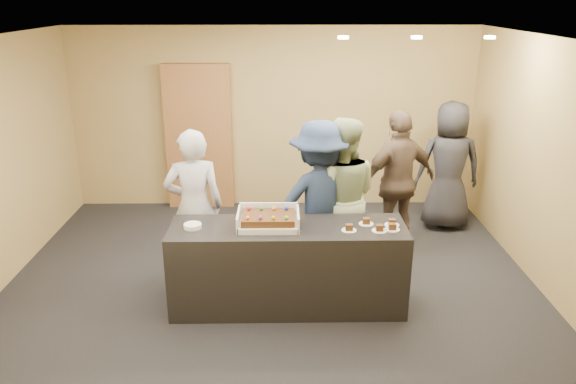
# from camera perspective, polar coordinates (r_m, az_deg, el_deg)

# --- Properties ---
(room) EXTENTS (6.04, 6.00, 2.70)m
(room) POSITION_cam_1_polar(r_m,az_deg,el_deg) (6.06, -1.83, 2.52)
(room) COLOR black
(room) RESTS_ON ground
(serving_counter) EXTENTS (2.40, 0.72, 0.90)m
(serving_counter) POSITION_cam_1_polar(r_m,az_deg,el_deg) (5.86, -0.01, -7.60)
(serving_counter) COLOR black
(serving_counter) RESTS_ON floor
(storage_cabinet) EXTENTS (0.99, 0.15, 2.17)m
(storage_cabinet) POSITION_cam_1_polar(r_m,az_deg,el_deg) (8.54, -9.04, 5.50)
(storage_cabinet) COLOR brown
(storage_cabinet) RESTS_ON floor
(cake_box) EXTENTS (0.62, 0.43, 0.18)m
(cake_box) POSITION_cam_1_polar(r_m,az_deg,el_deg) (5.67, -2.01, -3.05)
(cake_box) COLOR white
(cake_box) RESTS_ON serving_counter
(sheet_cake) EXTENTS (0.53, 0.36, 0.11)m
(sheet_cake) POSITION_cam_1_polar(r_m,az_deg,el_deg) (5.63, -2.02, -2.64)
(sheet_cake) COLOR #39210D
(sheet_cake) RESTS_ON cake_box
(plate_stack) EXTENTS (0.18, 0.18, 0.04)m
(plate_stack) POSITION_cam_1_polar(r_m,az_deg,el_deg) (5.71, -9.66, -3.42)
(plate_stack) COLOR white
(plate_stack) RESTS_ON serving_counter
(slice_a) EXTENTS (0.15, 0.15, 0.07)m
(slice_a) POSITION_cam_1_polar(r_m,az_deg,el_deg) (5.60, 6.22, -3.71)
(slice_a) COLOR white
(slice_a) RESTS_ON serving_counter
(slice_b) EXTENTS (0.15, 0.15, 0.07)m
(slice_b) POSITION_cam_1_polar(r_m,az_deg,el_deg) (5.77, 7.95, -3.04)
(slice_b) COLOR white
(slice_b) RESTS_ON serving_counter
(slice_c) EXTENTS (0.15, 0.15, 0.07)m
(slice_c) POSITION_cam_1_polar(r_m,az_deg,el_deg) (5.63, 9.28, -3.72)
(slice_c) COLOR white
(slice_c) RESTS_ON serving_counter
(slice_d) EXTENTS (0.15, 0.15, 0.07)m
(slice_d) POSITION_cam_1_polar(r_m,az_deg,el_deg) (5.79, 10.52, -3.13)
(slice_d) COLOR white
(slice_d) RESTS_ON serving_counter
(slice_e) EXTENTS (0.15, 0.15, 0.07)m
(slice_e) POSITION_cam_1_polar(r_m,az_deg,el_deg) (5.68, 10.55, -3.59)
(slice_e) COLOR white
(slice_e) RESTS_ON serving_counter
(person_server_grey) EXTENTS (0.71, 0.53, 1.78)m
(person_server_grey) POSITION_cam_1_polar(r_m,az_deg,el_deg) (6.29, -9.50, -1.56)
(person_server_grey) COLOR #AEADB3
(person_server_grey) RESTS_ON floor
(person_sage_man) EXTENTS (0.96, 0.78, 1.85)m
(person_sage_man) POSITION_cam_1_polar(r_m,az_deg,el_deg) (6.41, 5.35, -0.58)
(person_sage_man) COLOR #94A578
(person_sage_man) RESTS_ON floor
(person_navy_man) EXTENTS (1.29, 0.87, 1.84)m
(person_navy_man) POSITION_cam_1_polar(r_m,az_deg,el_deg) (6.28, 3.17, -1.00)
(person_navy_man) COLOR #1E2C47
(person_navy_man) RESTS_ON floor
(person_brown_extra) EXTENTS (1.15, 0.84, 1.81)m
(person_brown_extra) POSITION_cam_1_polar(r_m,az_deg,el_deg) (7.13, 11.13, 1.05)
(person_brown_extra) COLOR brown
(person_brown_extra) RESTS_ON floor
(person_dark_suit) EXTENTS (0.90, 0.61, 1.79)m
(person_dark_suit) POSITION_cam_1_polar(r_m,az_deg,el_deg) (8.00, 16.02, 2.58)
(person_dark_suit) COLOR #242429
(person_dark_suit) RESTS_ON floor
(ceiling_spotlights) EXTENTS (1.72, 0.12, 0.03)m
(ceiling_spotlights) POSITION_cam_1_polar(r_m,az_deg,el_deg) (6.48, 12.94, 15.06)
(ceiling_spotlights) COLOR #FFEAC6
(ceiling_spotlights) RESTS_ON ceiling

